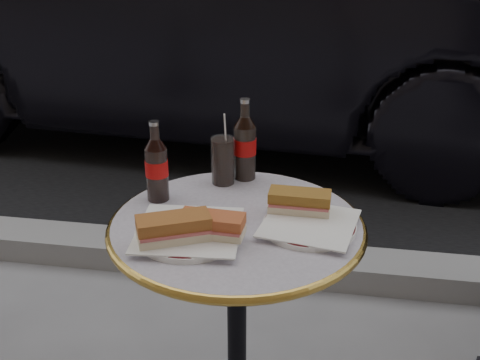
% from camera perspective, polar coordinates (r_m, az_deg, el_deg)
% --- Properties ---
extents(asphalt_road, '(40.00, 8.00, 0.00)m').
position_cam_1_polar(asphalt_road, '(6.42, 7.41, 11.59)').
color(asphalt_road, black).
rests_on(asphalt_road, ground).
extents(curb, '(40.00, 0.20, 0.12)m').
position_cam_1_polar(curb, '(2.56, 3.14, -7.87)').
color(curb, gray).
rests_on(curb, ground).
extents(bistro_table, '(0.62, 0.62, 0.73)m').
position_cam_1_polar(bistro_table, '(1.65, -0.29, -15.19)').
color(bistro_table, '#BAB2C4').
rests_on(bistro_table, ground).
extents(plate_left, '(0.27, 0.27, 0.01)m').
position_cam_1_polar(plate_left, '(1.39, -4.87, -5.05)').
color(plate_left, white).
rests_on(plate_left, bistro_table).
extents(plate_right, '(0.28, 0.28, 0.01)m').
position_cam_1_polar(plate_right, '(1.42, 6.58, -4.36)').
color(plate_right, white).
rests_on(plate_right, bistro_table).
extents(sandwich_left_a, '(0.18, 0.14, 0.06)m').
position_cam_1_polar(sandwich_left_a, '(1.34, -6.29, -4.68)').
color(sandwich_left_a, '#9B5827').
rests_on(sandwich_left_a, plate_left).
extents(sandwich_left_b, '(0.15, 0.08, 0.05)m').
position_cam_1_polar(sandwich_left_b, '(1.35, -2.67, -4.40)').
color(sandwich_left_b, '#B7562E').
rests_on(sandwich_left_b, plate_left).
extents(sandwich_right, '(0.15, 0.07, 0.05)m').
position_cam_1_polar(sandwich_right, '(1.46, 5.66, -2.16)').
color(sandwich_right, '#8F5F24').
rests_on(sandwich_right, plate_right).
extents(cola_bottle_left, '(0.08, 0.08, 0.21)m').
position_cam_1_polar(cola_bottle_left, '(1.53, -7.95, 1.79)').
color(cola_bottle_left, black).
rests_on(cola_bottle_left, bistro_table).
extents(cola_bottle_right, '(0.07, 0.07, 0.23)m').
position_cam_1_polar(cola_bottle_right, '(1.63, 0.46, 3.89)').
color(cola_bottle_right, black).
rests_on(cola_bottle_right, bistro_table).
extents(cola_glass, '(0.08, 0.08, 0.13)m').
position_cam_1_polar(cola_glass, '(1.62, -1.63, 1.85)').
color(cola_glass, black).
rests_on(cola_glass, bistro_table).
extents(parked_car, '(2.06, 4.92, 1.58)m').
position_cam_1_polar(parked_car, '(3.97, -1.91, 15.38)').
color(parked_car, black).
rests_on(parked_car, ground).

